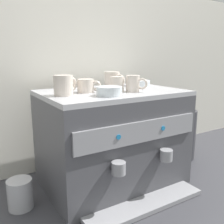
{
  "coord_description": "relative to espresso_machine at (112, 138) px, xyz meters",
  "views": [
    {
      "loc": [
        -0.62,
        -1.01,
        0.63
      ],
      "look_at": [
        0.0,
        0.0,
        0.36
      ],
      "focal_mm": 40.07,
      "sensor_mm": 36.0,
      "label": 1
    }
  ],
  "objects": [
    {
      "name": "ground_plane",
      "position": [
        0.0,
        0.0,
        -0.23
      ],
      "size": [
        4.0,
        4.0,
        0.0
      ],
      "primitive_type": "plane",
      "color": "#38383D"
    },
    {
      "name": "tiled_backsplash_wall",
      "position": [
        0.0,
        0.33,
        0.29
      ],
      "size": [
        2.8,
        0.03,
        1.04
      ],
      "primitive_type": "cube",
      "color": "silver",
      "rests_on": "ground_plane"
    },
    {
      "name": "espresso_machine",
      "position": [
        0.0,
        0.0,
        0.0
      ],
      "size": [
        0.66,
        0.56,
        0.47
      ],
      "color": "#4C4C51",
      "rests_on": "ground_plane"
    },
    {
      "name": "ceramic_cup_0",
      "position": [
        -0.25,
        -0.02,
        0.28
      ],
      "size": [
        0.12,
        0.09,
        0.08
      ],
      "color": "beige",
      "rests_on": "espresso_machine"
    },
    {
      "name": "ceramic_cup_1",
      "position": [
        -0.13,
        0.01,
        0.27
      ],
      "size": [
        0.1,
        0.09,
        0.06
      ],
      "color": "beige",
      "rests_on": "espresso_machine"
    },
    {
      "name": "ceramic_cup_2",
      "position": [
        0.0,
        -0.04,
        0.27
      ],
      "size": [
        0.06,
        0.1,
        0.07
      ],
      "color": "beige",
      "rests_on": "espresso_machine"
    },
    {
      "name": "ceramic_cup_3",
      "position": [
        0.06,
        0.09,
        0.28
      ],
      "size": [
        0.08,
        0.12,
        0.08
      ],
      "color": "beige",
      "rests_on": "espresso_machine"
    },
    {
      "name": "ceramic_cup_4",
      "position": [
        0.06,
        -0.08,
        0.27
      ],
      "size": [
        0.08,
        0.09,
        0.08
      ],
      "color": "beige",
      "rests_on": "espresso_machine"
    },
    {
      "name": "ceramic_bowl_0",
      "position": [
        -0.09,
        -0.13,
        0.25
      ],
      "size": [
        0.11,
        0.11,
        0.04
      ],
      "color": "silver",
      "rests_on": "espresso_machine"
    },
    {
      "name": "ceramic_bowl_1",
      "position": [
        0.22,
        0.09,
        0.25
      ],
      "size": [
        0.13,
        0.13,
        0.03
      ],
      "color": "silver",
      "rests_on": "espresso_machine"
    },
    {
      "name": "coffee_grinder",
      "position": [
        0.53,
        0.04,
        -0.04
      ],
      "size": [
        0.18,
        0.18,
        0.4
      ],
      "color": "#333338",
      "rests_on": "ground_plane"
    },
    {
      "name": "milk_pitcher",
      "position": [
        -0.45,
        0.01,
        -0.17
      ],
      "size": [
        0.1,
        0.1,
        0.13
      ],
      "primitive_type": "cylinder",
      "color": "#B7B7BC",
      "rests_on": "ground_plane"
    }
  ]
}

